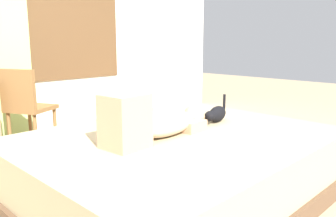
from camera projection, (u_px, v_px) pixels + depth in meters
ground_plane at (181, 204)px, 2.42m from camera, size 16.00×16.00×0.00m
back_wall_with_window at (19, 11)px, 3.87m from camera, size 6.40×0.14×2.90m
bed at (178, 165)px, 2.55m from camera, size 2.23×1.77×0.46m
person_lying at (156, 122)px, 2.39m from camera, size 0.94×0.31×0.34m
cat at (216, 114)px, 2.88m from camera, size 0.35×0.17×0.21m
chair_by_desk at (26, 105)px, 3.38m from camera, size 0.51×0.51×0.86m
curtain_left at (7, 22)px, 3.68m from camera, size 0.44×0.06×2.62m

